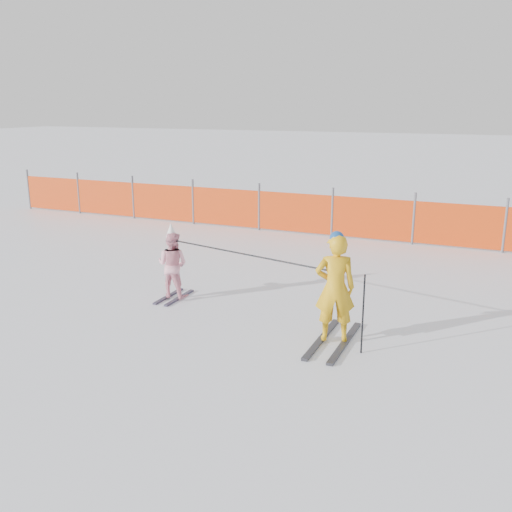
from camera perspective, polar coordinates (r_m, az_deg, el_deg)
The scene contains 5 objects.
ground at distance 8.65m, azimuth -1.34°, elevation -7.20°, with size 120.00×120.00×0.00m, color white.
adult at distance 7.96m, azimuth 7.90°, elevation -3.24°, with size 0.65×1.53×1.61m.
child at distance 9.86m, azimuth -8.35°, elevation -0.81°, with size 0.57×0.89×1.33m.
ski_poles at distance 8.41m, azimuth 1.85°, elevation -1.33°, with size 3.41×0.93×1.11m.
safety_fence at distance 15.40m, azimuth -1.93°, elevation 4.85°, with size 14.79×0.06×1.25m.
Camera 1 is at (3.38, -7.26, 3.27)m, focal length 40.00 mm.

